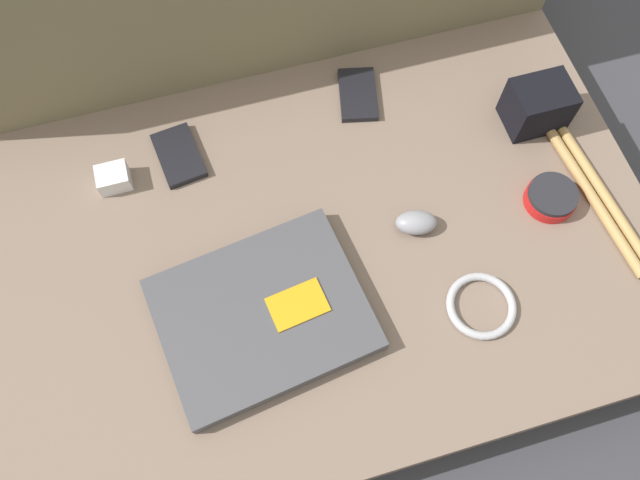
{
  "coord_description": "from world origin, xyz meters",
  "views": [
    {
      "loc": [
        -0.12,
        -0.4,
        1.08
      ],
      "look_at": [
        0.0,
        0.0,
        0.13
      ],
      "focal_mm": 35.0,
      "sensor_mm": 36.0,
      "label": 1
    }
  ],
  "objects_px": {
    "speaker_puck": "(551,197)",
    "charger_brick": "(113,178)",
    "laptop": "(263,314)",
    "phone_silver": "(358,95)",
    "computer_mouse": "(416,222)",
    "camera_pouch": "(538,105)",
    "phone_black": "(179,155)"
  },
  "relations": [
    {
      "from": "speaker_puck",
      "to": "charger_brick",
      "type": "distance_m",
      "value": 0.76
    },
    {
      "from": "laptop",
      "to": "speaker_puck",
      "type": "distance_m",
      "value": 0.53
    },
    {
      "from": "laptop",
      "to": "speaker_puck",
      "type": "relative_size",
      "value": 4.02
    },
    {
      "from": "phone_silver",
      "to": "computer_mouse",
      "type": "bearing_deg",
      "value": -74.61
    },
    {
      "from": "computer_mouse",
      "to": "camera_pouch",
      "type": "xyz_separation_m",
      "value": [
        0.28,
        0.15,
        0.03
      ]
    },
    {
      "from": "phone_black",
      "to": "camera_pouch",
      "type": "distance_m",
      "value": 0.65
    },
    {
      "from": "laptop",
      "to": "camera_pouch",
      "type": "distance_m",
      "value": 0.62
    },
    {
      "from": "phone_black",
      "to": "speaker_puck",
      "type": "bearing_deg",
      "value": -31.29
    },
    {
      "from": "speaker_puck",
      "to": "camera_pouch",
      "type": "height_order",
      "value": "camera_pouch"
    },
    {
      "from": "speaker_puck",
      "to": "phone_silver",
      "type": "xyz_separation_m",
      "value": [
        -0.25,
        0.31,
        -0.01
      ]
    },
    {
      "from": "laptop",
      "to": "charger_brick",
      "type": "xyz_separation_m",
      "value": [
        -0.19,
        0.31,
        0.0
      ]
    },
    {
      "from": "laptop",
      "to": "camera_pouch",
      "type": "relative_size",
      "value": 3.38
    },
    {
      "from": "camera_pouch",
      "to": "speaker_puck",
      "type": "bearing_deg",
      "value": -103.22
    },
    {
      "from": "phone_black",
      "to": "computer_mouse",
      "type": "bearing_deg",
      "value": -41.81
    },
    {
      "from": "computer_mouse",
      "to": "phone_silver",
      "type": "height_order",
      "value": "computer_mouse"
    },
    {
      "from": "laptop",
      "to": "charger_brick",
      "type": "bearing_deg",
      "value": 113.67
    },
    {
      "from": "speaker_puck",
      "to": "camera_pouch",
      "type": "bearing_deg",
      "value": 76.78
    },
    {
      "from": "speaker_puck",
      "to": "phone_silver",
      "type": "relative_size",
      "value": 0.68
    },
    {
      "from": "phone_black",
      "to": "camera_pouch",
      "type": "height_order",
      "value": "camera_pouch"
    },
    {
      "from": "laptop",
      "to": "camera_pouch",
      "type": "bearing_deg",
      "value": 14.36
    },
    {
      "from": "charger_brick",
      "to": "phone_black",
      "type": "bearing_deg",
      "value": 10.07
    },
    {
      "from": "speaker_puck",
      "to": "camera_pouch",
      "type": "distance_m",
      "value": 0.17
    },
    {
      "from": "computer_mouse",
      "to": "charger_brick",
      "type": "height_order",
      "value": "same"
    },
    {
      "from": "computer_mouse",
      "to": "phone_black",
      "type": "height_order",
      "value": "computer_mouse"
    },
    {
      "from": "laptop",
      "to": "phone_black",
      "type": "xyz_separation_m",
      "value": [
        -0.07,
        0.33,
        -0.01
      ]
    },
    {
      "from": "computer_mouse",
      "to": "phone_silver",
      "type": "distance_m",
      "value": 0.29
    },
    {
      "from": "laptop",
      "to": "phone_silver",
      "type": "height_order",
      "value": "laptop"
    },
    {
      "from": "phone_silver",
      "to": "camera_pouch",
      "type": "bearing_deg",
      "value": -12.47
    },
    {
      "from": "phone_black",
      "to": "camera_pouch",
      "type": "bearing_deg",
      "value": -16.27
    },
    {
      "from": "speaker_puck",
      "to": "phone_silver",
      "type": "distance_m",
      "value": 0.4
    },
    {
      "from": "phone_black",
      "to": "camera_pouch",
      "type": "relative_size",
      "value": 1.18
    },
    {
      "from": "phone_silver",
      "to": "charger_brick",
      "type": "distance_m",
      "value": 0.47
    }
  ]
}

